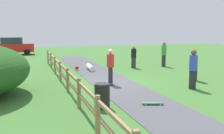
% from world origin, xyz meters
% --- Properties ---
extents(ground_plane, '(60.00, 60.00, 0.00)m').
position_xyz_m(ground_plane, '(0.00, 0.00, 0.00)').
color(ground_plane, '#427533').
extents(asphalt_path, '(2.40, 28.00, 0.02)m').
position_xyz_m(asphalt_path, '(0.00, 0.00, 0.01)').
color(asphalt_path, '#515156').
rests_on(asphalt_path, ground_plane).
extents(wooden_fence, '(0.12, 18.12, 1.10)m').
position_xyz_m(wooden_fence, '(-2.60, 0.00, 0.67)').
color(wooden_fence, '#997A51').
rests_on(wooden_fence, ground_plane).
extents(trash_bin, '(0.56, 0.56, 0.90)m').
position_xyz_m(trash_bin, '(-1.80, -4.12, 0.45)').
color(trash_bin, black).
rests_on(trash_bin, ground_plane).
extents(skater_riding, '(0.45, 0.82, 1.81)m').
position_xyz_m(skater_riding, '(-0.26, -0.37, 1.03)').
color(skater_riding, '#265999').
rests_on(skater_riding, asphalt_path).
extents(skater_fallen, '(1.28, 1.62, 0.36)m').
position_xyz_m(skater_fallen, '(-0.20, 4.57, 0.20)').
color(skater_fallen, white).
rests_on(skater_fallen, asphalt_path).
extents(skateboard_loose, '(0.82, 0.42, 0.08)m').
position_xyz_m(skateboard_loose, '(0.10, -4.40, 0.09)').
color(skateboard_loose, '#338C4C').
rests_on(skateboard_loose, asphalt_path).
extents(bystander_green, '(0.53, 0.53, 1.87)m').
position_xyz_m(bystander_green, '(5.61, 4.55, 1.04)').
color(bystander_green, '#2D2D33').
rests_on(bystander_green, ground_plane).
extents(bystander_blue, '(0.53, 0.53, 1.89)m').
position_xyz_m(bystander_blue, '(3.17, -2.54, 1.06)').
color(bystander_blue, '#2D2D33').
rests_on(bystander_blue, ground_plane).
extents(bystander_black, '(0.53, 0.53, 1.64)m').
position_xyz_m(bystander_black, '(3.14, 4.57, 0.90)').
color(bystander_black, '#2D2D33').
rests_on(bystander_black, ground_plane).
extents(bystander_yellow, '(0.46, 0.46, 1.65)m').
position_xyz_m(bystander_yellow, '(4.49, -0.81, 0.91)').
color(bystander_yellow, '#2D2D33').
rests_on(bystander_yellow, ground_plane).
extents(parked_car_red, '(4.28, 2.16, 1.92)m').
position_xyz_m(parked_car_red, '(-5.52, 17.85, 0.96)').
color(parked_car_red, red).
rests_on(parked_car_red, ground_plane).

